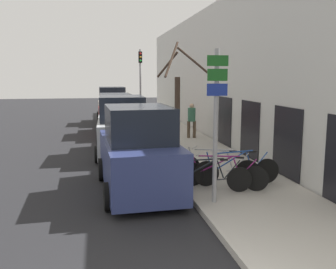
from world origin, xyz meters
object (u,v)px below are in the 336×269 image
(street_tree, at_px, (178,112))
(signpost, at_px, (216,120))
(bicycle_1, at_px, (223,174))
(parked_car_3, at_px, (112,107))
(bicycle_0, at_px, (207,178))
(pedestrian_near, at_px, (192,118))
(bicycle_3, at_px, (218,168))
(parked_car_2, at_px, (115,116))
(traffic_light, at_px, (140,78))
(parked_car_0, at_px, (139,153))
(parked_car_1, at_px, (122,129))
(bicycle_2, at_px, (237,170))

(street_tree, bearing_deg, signpost, -88.37)
(signpost, height_order, bicycle_1, signpost)
(parked_car_3, distance_m, street_tree, 13.66)
(bicycle_0, relative_size, pedestrian_near, 1.37)
(signpost, xyz_separation_m, bicycle_3, (0.60, 1.58, -1.56))
(bicycle_1, xyz_separation_m, parked_car_2, (-2.27, 11.00, 0.46))
(traffic_light, bearing_deg, parked_car_2, -133.23)
(bicycle_1, distance_m, parked_car_3, 16.33)
(parked_car_3, bearing_deg, parked_car_0, -89.58)
(parked_car_3, xyz_separation_m, traffic_light, (1.51, -3.50, 1.95))
(bicycle_3, xyz_separation_m, parked_car_0, (-2.22, 0.07, 0.50))
(signpost, relative_size, bicycle_0, 1.56)
(signpost, bearing_deg, parked_car_1, 104.69)
(parked_car_2, bearing_deg, pedestrian_near, -38.96)
(signpost, relative_size, traffic_light, 0.80)
(parked_car_0, height_order, parked_car_2, parked_car_0)
(bicycle_2, bearing_deg, pedestrian_near, -3.88)
(bicycle_0, bearing_deg, signpost, -175.25)
(bicycle_0, bearing_deg, parked_car_0, 71.33)
(parked_car_3, distance_m, traffic_light, 4.29)
(parked_car_0, height_order, parked_car_1, parked_car_1)
(bicycle_0, xyz_separation_m, parked_car_1, (-1.78, 5.81, 0.52))
(bicycle_0, height_order, bicycle_2, bicycle_2)
(bicycle_0, xyz_separation_m, parked_car_3, (-1.69, 16.42, 0.54))
(pedestrian_near, bearing_deg, parked_car_0, -109.97)
(parked_car_1, height_order, parked_car_2, parked_car_1)
(bicycle_1, bearing_deg, parked_car_0, 100.89)
(street_tree, bearing_deg, parked_car_2, 100.74)
(signpost, relative_size, bicycle_3, 1.72)
(bicycle_2, bearing_deg, bicycle_0, 118.15)
(bicycle_2, relative_size, parked_car_3, 0.57)
(bicycle_0, distance_m, parked_car_3, 16.52)
(bicycle_1, bearing_deg, bicycle_0, 142.69)
(bicycle_3, relative_size, pedestrian_near, 1.24)
(bicycle_3, height_order, parked_car_2, parked_car_2)
(bicycle_1, height_order, street_tree, street_tree)
(pedestrian_near, bearing_deg, parked_car_1, -138.56)
(parked_car_3, bearing_deg, bicycle_3, -81.50)
(bicycle_2, distance_m, bicycle_3, 0.55)
(bicycle_0, relative_size, bicycle_3, 1.10)
(bicycle_1, relative_size, bicycle_3, 1.02)
(traffic_light, bearing_deg, bicycle_3, -86.58)
(parked_car_3, bearing_deg, signpost, -84.22)
(bicycle_3, relative_size, parked_car_3, 0.49)
(signpost, bearing_deg, traffic_light, 90.52)
(parked_car_2, bearing_deg, bicycle_0, -81.94)
(bicycle_2, distance_m, street_tree, 3.00)
(bicycle_0, height_order, street_tree, street_tree)
(signpost, bearing_deg, parked_car_2, 98.01)
(parked_car_1, height_order, street_tree, street_tree)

